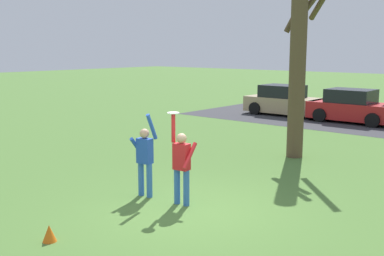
# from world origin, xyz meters

# --- Properties ---
(ground_plane) EXTENTS (120.00, 120.00, 0.00)m
(ground_plane) POSITION_xyz_m (0.00, 0.00, 0.00)
(ground_plane) COLOR #4C7533
(person_catcher) EXTENTS (0.56, 0.49, 2.08)m
(person_catcher) POSITION_xyz_m (-0.30, 0.18, 0.98)
(person_catcher) COLOR #3366B7
(person_catcher) RESTS_ON ground_plane
(person_defender) EXTENTS (0.57, 0.49, 2.04)m
(person_defender) POSITION_xyz_m (-1.37, 0.07, 0.98)
(person_defender) COLOR #3366B7
(person_defender) RESTS_ON ground_plane
(frisbee_disc) EXTENTS (0.27, 0.27, 0.02)m
(frisbee_disc) POSITION_xyz_m (-0.52, 0.16, 2.09)
(frisbee_disc) COLOR white
(frisbee_disc) RESTS_ON person_catcher
(parked_car_tan) EXTENTS (4.11, 2.06, 1.59)m
(parked_car_tan) POSITION_xyz_m (-5.92, 14.73, 0.73)
(parked_car_tan) COLOR tan
(parked_car_tan) RESTS_ON ground_plane
(parked_car_red) EXTENTS (4.11, 2.06, 1.59)m
(parked_car_red) POSITION_xyz_m (-2.13, 14.59, 0.73)
(parked_car_red) COLOR red
(parked_car_red) RESTS_ON ground_plane
(bare_tree_tall) EXTENTS (2.01, 1.56, 6.00)m
(bare_tree_tall) POSITION_xyz_m (-0.67, 6.25, 3.14)
(bare_tree_tall) COLOR brown
(bare_tree_tall) RESTS_ON ground_plane
(field_cone_orange) EXTENTS (0.26, 0.26, 0.32)m
(field_cone_orange) POSITION_xyz_m (-0.76, -2.97, 0.16)
(field_cone_orange) COLOR orange
(field_cone_orange) RESTS_ON ground_plane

